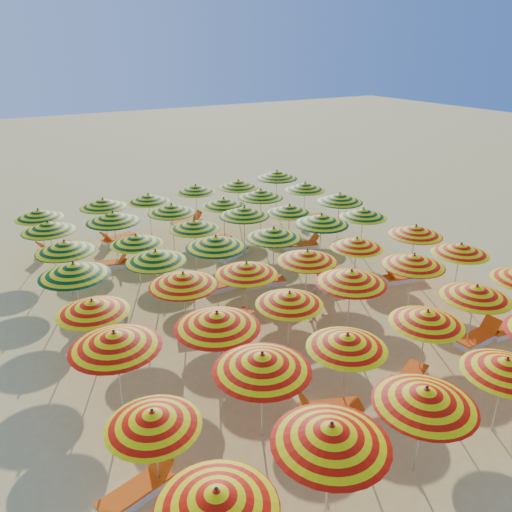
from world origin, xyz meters
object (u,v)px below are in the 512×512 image
Objects in this scene: umbrella_28 at (321,219)px; umbrella_37 at (113,217)px; lounger_5 at (511,329)px; umbrella_21 at (307,256)px; umbrella_24 at (74,269)px; umbrella_42 at (39,214)px; beachgoer_a at (313,303)px; umbrella_0 at (217,499)px; umbrella_20 at (246,268)px; umbrella_44 at (148,198)px; umbrella_2 at (426,397)px; lounger_19 at (56,248)px; lounger_9 at (338,285)px; lounger_15 at (301,245)px; umbrella_26 at (216,242)px; lounger_13 at (263,282)px; umbrella_33 at (244,211)px; umbrella_10 at (476,292)px; lounger_2 at (329,409)px; umbrella_1 at (331,434)px; lounger_20 at (118,239)px; umbrella_7 at (262,362)px; lounger_12 at (228,284)px; beachgoer_b at (318,269)px; umbrella_40 at (261,193)px; umbrella_19 at (183,279)px; umbrella_43 at (103,203)px; umbrella_18 at (92,306)px; lounger_3 at (409,380)px; umbrella_31 at (136,239)px; lounger_18 at (311,218)px; umbrella_6 at (153,419)px; umbrella_30 at (65,246)px; lounger_17 at (215,241)px; umbrella_12 at (115,340)px; umbrella_17 at (461,249)px; umbrella_46 at (238,184)px; umbrella_3 at (506,366)px; lounger_8 at (291,306)px; umbrella_9 at (427,317)px; lounger_10 at (403,278)px; lounger_7 at (232,321)px; lounger_4 at (478,338)px; umbrella_8 at (347,341)px; umbrella_22 at (357,243)px; umbrella_41 at (305,186)px; lounger_14 at (232,254)px; umbrella_15 at (351,277)px; umbrella_29 at (363,213)px; umbrella_36 at (48,226)px; umbrella_39 at (224,202)px; umbrella_45 at (196,189)px; umbrella_38 at (172,209)px.

umbrella_28 reaches higher than umbrella_37.
umbrella_21 is at bearing 142.74° from lounger_5.
umbrella_42 is (-0.04, 7.55, -0.20)m from umbrella_24.
umbrella_0 is at bearing 8.36° from beachgoer_a.
umbrella_20 reaches higher than umbrella_44.
umbrella_2 is at bearing -107.29° from umbrella_21.
lounger_19 is (-9.82, 7.78, -2.06)m from umbrella_28.
lounger_9 is 0.99× the size of lounger_15.
umbrella_26 is 1.39× the size of lounger_13.
umbrella_33 reaches higher than umbrella_44.
lounger_2 is (-5.88, -0.29, -1.88)m from umbrella_10.
umbrella_1 is 1.73× the size of lounger_20.
umbrella_7 is 8.20m from umbrella_24.
beachgoer_b is (3.21, -1.72, 0.63)m from lounger_12.
umbrella_40 is 2.10× the size of beachgoer_a.
umbrella_19 is at bearing -51.31° from lounger_2.
umbrella_18 is at bearing -106.18° from umbrella_43.
lounger_3 is (7.52, -5.58, -1.86)m from umbrella_18.
lounger_18 is (10.77, 2.88, -1.81)m from umbrella_31.
umbrella_6 is 0.88× the size of umbrella_28.
umbrella_1 is 1.33× the size of umbrella_30.
umbrella_19 is 4.70m from umbrella_21.
umbrella_33 is 1.41× the size of lounger_17.
umbrella_2 is at bearing 77.57° from lounger_20.
umbrella_12 reaches higher than umbrella_44.
umbrella_46 is (-2.94, 12.34, 0.07)m from umbrella_17.
umbrella_44 is 15.64m from lounger_2.
umbrella_3 is 0.79× the size of umbrella_46.
umbrella_31 reaches higher than lounger_8.
umbrella_28 reaches higher than lounger_12.
umbrella_26 reaches higher than umbrella_9.
umbrella_17 is 2.79m from lounger_10.
lounger_7 is at bearing -156.40° from umbrella_28.
umbrella_18 is at bearing 151.43° from lounger_4.
umbrella_8 is 5.28m from umbrella_10.
umbrella_22 is at bearing 58.05° from umbrella_2.
umbrella_41 is (10.48, 0.34, -0.15)m from umbrella_37.
umbrella_43 is at bearing 73.82° from umbrella_18.
umbrella_7 reaches higher than lounger_3.
umbrella_28 reaches higher than lounger_14.
umbrella_29 is (5.14, 5.23, -0.15)m from umbrella_15.
umbrella_37 is at bearing 101.89° from umbrella_8.
umbrella_43 is (-5.21, 15.41, 0.11)m from umbrella_9.
umbrella_36 is (-0.16, 2.67, 0.01)m from umbrella_30.
umbrella_7 is at bearing -112.96° from umbrella_39.
umbrella_20 is 1.69× the size of beachgoer_b.
umbrella_45 is 10.72m from lounger_8.
umbrella_40 is 2.94m from umbrella_41.
lounger_19 is (-4.23, 15.67, 0.00)m from lounger_2.
umbrella_38 is 8.45m from lounger_18.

